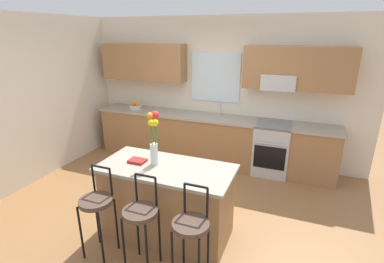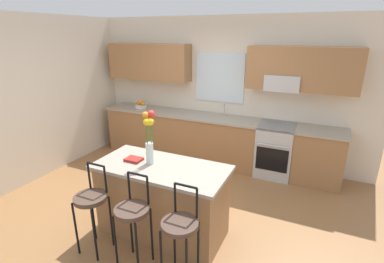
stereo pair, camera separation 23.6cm
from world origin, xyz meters
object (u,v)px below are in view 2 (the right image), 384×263
Objects in this scene: bar_stool_far at (180,228)px; bar_stool_middle at (132,214)px; oven_range at (275,150)px; bar_stool_near at (91,202)px; fruit_bowl_oranges at (141,105)px; kitchen_island at (162,200)px; flower_vase at (149,136)px; cookbook at (134,159)px.

bar_stool_middle is at bearing 180.00° from bar_stool_far.
bar_stool_near is (-1.53, -2.79, 0.18)m from oven_range.
fruit_bowl_oranges is (-1.25, 2.82, 0.34)m from bar_stool_near.
kitchen_island is 0.82m from flower_vase.
oven_range is 0.58× the size of kitchen_island.
bar_stool_near is 0.68m from cookbook.
oven_range is 2.83m from fruit_bowl_oranges.
bar_stool_far is (1.10, 0.00, 0.00)m from bar_stool_near.
flower_vase reaches higher than fruit_bowl_oranges.
cookbook reaches higher than oven_range.
kitchen_island is (-0.98, -2.20, 0.00)m from oven_range.
kitchen_island is 0.83m from bar_stool_far.
flower_vase is at bearing -53.29° from fruit_bowl_oranges.
oven_range is at bearing 65.88° from kitchen_island.
fruit_bowl_oranges is at bearing 122.49° from cookbook.
flower_vase reaches higher than kitchen_island.
cookbook is 2.65m from fruit_bowl_oranges.
flower_vase is at bearing 173.91° from kitchen_island.
kitchen_island is 0.62m from bar_stool_middle.
fruit_bowl_oranges is at bearing 179.43° from oven_range.
bar_stool_near is 4.34× the size of fruit_bowl_oranges.
bar_stool_middle is 1.00× the size of bar_stool_far.
bar_stool_middle is 0.89m from flower_vase.
bar_stool_middle is at bearing -90.00° from kitchen_island.
bar_stool_middle is 4.34× the size of fruit_bowl_oranges.
bar_stool_middle and bar_stool_far have the same top height.
oven_range is 0.88× the size of bar_stool_middle.
bar_stool_middle is at bearing -57.43° from fruit_bowl_oranges.
bar_stool_far is (0.55, 0.00, 0.00)m from bar_stool_middle.
bar_stool_near is at bearing -66.08° from fruit_bowl_oranges.
oven_range is 2.59m from flower_vase.
flower_vase is 0.40m from cookbook.
kitchen_island is 0.60m from cookbook.
bar_stool_middle is (-0.98, -2.79, 0.18)m from oven_range.
flower_vase is at bearing 56.80° from bar_stool_near.
fruit_bowl_oranges is at bearing 126.71° from flower_vase.
fruit_bowl_oranges is at bearing 129.83° from bar_stool_far.
bar_stool_near is at bearing 180.00° from bar_stool_middle.
fruit_bowl_oranges is (-2.78, 0.03, 0.51)m from oven_range.
kitchen_island is 1.52× the size of bar_stool_near.
bar_stool_far is 3.68m from fruit_bowl_oranges.
flower_vase reaches higher than bar_stool_middle.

